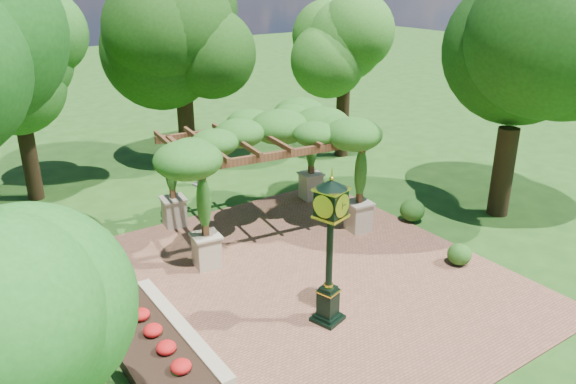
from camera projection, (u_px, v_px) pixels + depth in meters
ground at (338, 290)px, 15.99m from camera, size 120.00×120.00×0.00m
brick_plaza at (316, 275)px, 16.75m from camera, size 10.00×12.00×0.04m
border_wall at (181, 330)px, 13.87m from camera, size 0.35×5.00×0.40m
flower_bed at (146, 344)px, 13.41m from camera, size 1.50×5.00×0.36m
pedestal_clock at (330, 239)px, 13.70m from camera, size 0.98×0.98×3.97m
pergola at (264, 138)px, 18.60m from camera, size 6.88×4.78×4.05m
sundial at (199, 177)px, 23.69m from camera, size 0.61×0.61×0.87m
shrub_front at (459, 254)px, 17.22m from camera, size 0.81×0.81×0.67m
shrub_mid at (412, 210)px, 20.21m from camera, size 0.91×0.91×0.80m
shrub_back at (314, 186)px, 22.40m from camera, size 1.15×1.15×0.83m
tree_west_far at (14, 68)px, 20.56m from camera, size 3.40×3.40×7.55m
tree_north at (180, 34)px, 24.61m from camera, size 5.02×5.02×8.61m
tree_east_far at (345, 34)px, 25.59m from camera, size 3.65×3.65×8.50m
tree_east_near at (520, 55)px, 18.89m from camera, size 5.11×5.11×8.52m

